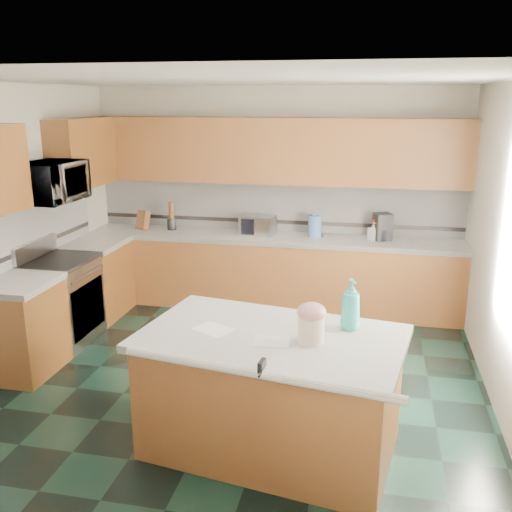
% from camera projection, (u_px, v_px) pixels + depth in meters
% --- Properties ---
extents(floor, '(4.60, 4.60, 0.00)m').
position_uv_depth(floor, '(233.00, 380.00, 5.35)').
color(floor, black).
rests_on(floor, ground).
extents(ceiling, '(4.60, 4.60, 0.00)m').
position_uv_depth(ceiling, '(229.00, 79.00, 4.63)').
color(ceiling, white).
rests_on(ceiling, ground).
extents(wall_back, '(4.60, 0.04, 2.70)m').
position_uv_depth(wall_back, '(276.00, 197.00, 7.18)').
color(wall_back, silver).
rests_on(wall_back, ground).
extents(wall_front, '(4.60, 0.04, 2.70)m').
position_uv_depth(wall_front, '(115.00, 352.00, 2.80)').
color(wall_front, silver).
rests_on(wall_front, ground).
extents(back_base_cab, '(4.60, 0.60, 0.86)m').
position_uv_depth(back_base_cab, '(271.00, 274.00, 7.12)').
color(back_base_cab, '#48270D').
rests_on(back_base_cab, ground).
extents(back_countertop, '(4.60, 0.64, 0.06)m').
position_uv_depth(back_countertop, '(271.00, 238.00, 7.00)').
color(back_countertop, white).
rests_on(back_countertop, back_base_cab).
extents(back_upper_cab, '(4.60, 0.33, 0.78)m').
position_uv_depth(back_upper_cab, '(274.00, 151.00, 6.85)').
color(back_upper_cab, '#48270D').
rests_on(back_upper_cab, wall_back).
extents(back_backsplash, '(4.60, 0.02, 0.63)m').
position_uv_depth(back_backsplash, '(276.00, 206.00, 7.18)').
color(back_backsplash, silver).
rests_on(back_backsplash, back_countertop).
extents(back_accent_band, '(4.60, 0.01, 0.05)m').
position_uv_depth(back_accent_band, '(276.00, 222.00, 7.23)').
color(back_accent_band, black).
rests_on(back_accent_band, back_countertop).
extents(left_base_cab_rear, '(0.60, 0.82, 0.86)m').
position_uv_depth(left_base_cab_rear, '(97.00, 281.00, 6.85)').
color(left_base_cab_rear, '#48270D').
rests_on(left_base_cab_rear, ground).
extents(left_counter_rear, '(0.64, 0.82, 0.06)m').
position_uv_depth(left_counter_rear, '(94.00, 244.00, 6.72)').
color(left_counter_rear, white).
rests_on(left_counter_rear, left_base_cab_rear).
extents(left_base_cab_front, '(0.60, 0.72, 0.86)m').
position_uv_depth(left_base_cab_front, '(22.00, 330.00, 5.40)').
color(left_base_cab_front, '#48270D').
rests_on(left_base_cab_front, ground).
extents(left_counter_front, '(0.64, 0.72, 0.06)m').
position_uv_depth(left_counter_front, '(16.00, 284.00, 5.28)').
color(left_counter_front, white).
rests_on(left_counter_front, left_base_cab_front).
extents(left_backsplash, '(0.02, 2.30, 0.63)m').
position_uv_depth(left_backsplash, '(33.00, 228.00, 5.99)').
color(left_backsplash, silver).
rests_on(left_backsplash, wall_left).
extents(left_accent_band, '(0.01, 2.30, 0.05)m').
position_uv_depth(left_accent_band, '(36.00, 246.00, 6.04)').
color(left_accent_band, black).
rests_on(left_accent_band, wall_left).
extents(left_upper_cab_rear, '(0.33, 1.09, 0.78)m').
position_uv_depth(left_upper_cab_rear, '(82.00, 153.00, 6.60)').
color(left_upper_cab_rear, '#48270D').
rests_on(left_upper_cab_rear, wall_left).
extents(range_body, '(0.60, 0.76, 0.88)m').
position_uv_depth(range_body, '(63.00, 302.00, 6.10)').
color(range_body, '#B7B7BC').
rests_on(range_body, ground).
extents(range_oven_door, '(0.02, 0.68, 0.55)m').
position_uv_depth(range_oven_door, '(88.00, 308.00, 6.05)').
color(range_oven_door, black).
rests_on(range_oven_door, range_body).
extents(range_cooktop, '(0.62, 0.78, 0.04)m').
position_uv_depth(range_cooktop, '(59.00, 261.00, 5.98)').
color(range_cooktop, black).
rests_on(range_cooktop, range_body).
extents(range_handle, '(0.02, 0.66, 0.02)m').
position_uv_depth(range_handle, '(88.00, 274.00, 5.95)').
color(range_handle, '#B7B7BC').
rests_on(range_handle, range_body).
extents(range_backguard, '(0.06, 0.76, 0.18)m').
position_uv_depth(range_backguard, '(35.00, 249.00, 6.00)').
color(range_backguard, '#B7B7BC').
rests_on(range_backguard, range_body).
extents(microwave, '(0.50, 0.73, 0.41)m').
position_uv_depth(microwave, '(51.00, 182.00, 5.75)').
color(microwave, '#B7B7BC').
rests_on(microwave, wall_left).
extents(island_base, '(1.90, 1.28, 0.86)m').
position_uv_depth(island_base, '(271.00, 396.00, 4.21)').
color(island_base, '#48270D').
rests_on(island_base, ground).
extents(island_top, '(2.01, 1.39, 0.06)m').
position_uv_depth(island_top, '(271.00, 338.00, 4.08)').
color(island_top, white).
rests_on(island_top, island_base).
extents(island_bullnose, '(1.85, 0.36, 0.06)m').
position_uv_depth(island_bullnose, '(256.00, 374.00, 3.56)').
color(island_bullnose, white).
rests_on(island_bullnose, island_base).
extents(treat_jar, '(0.24, 0.24, 0.19)m').
position_uv_depth(treat_jar, '(311.00, 329.00, 3.92)').
color(treat_jar, beige).
rests_on(treat_jar, island_top).
extents(treat_jar_lid, '(0.20, 0.20, 0.13)m').
position_uv_depth(treat_jar_lid, '(311.00, 312.00, 3.89)').
color(treat_jar_lid, '#C97F84').
rests_on(treat_jar_lid, treat_jar).
extents(treat_jar_knob, '(0.07, 0.02, 0.02)m').
position_uv_depth(treat_jar_knob, '(312.00, 306.00, 3.88)').
color(treat_jar_knob, tan).
rests_on(treat_jar_knob, treat_jar_lid).
extents(treat_jar_knob_end_l, '(0.04, 0.04, 0.04)m').
position_uv_depth(treat_jar_knob_end_l, '(307.00, 305.00, 3.88)').
color(treat_jar_knob_end_l, tan).
rests_on(treat_jar_knob_end_l, treat_jar_lid).
extents(treat_jar_knob_end_r, '(0.04, 0.04, 0.04)m').
position_uv_depth(treat_jar_knob_end_r, '(317.00, 306.00, 3.87)').
color(treat_jar_knob_end_r, tan).
rests_on(treat_jar_knob_end_r, treat_jar_lid).
extents(soap_bottle_island, '(0.19, 0.19, 0.38)m').
position_uv_depth(soap_bottle_island, '(351.00, 304.00, 4.13)').
color(soap_bottle_island, teal).
rests_on(soap_bottle_island, island_top).
extents(paper_sheet_a, '(0.26, 0.20, 0.00)m').
position_uv_depth(paper_sheet_a, '(271.00, 342.00, 3.95)').
color(paper_sheet_a, white).
rests_on(paper_sheet_a, island_top).
extents(paper_sheet_b, '(0.34, 0.31, 0.00)m').
position_uv_depth(paper_sheet_b, '(213.00, 329.00, 4.16)').
color(paper_sheet_b, white).
rests_on(paper_sheet_b, island_top).
extents(clamp_body, '(0.04, 0.10, 0.09)m').
position_uv_depth(clamp_body, '(262.00, 367.00, 3.56)').
color(clamp_body, black).
rests_on(clamp_body, island_top).
extents(clamp_handle, '(0.02, 0.07, 0.02)m').
position_uv_depth(clamp_handle, '(260.00, 374.00, 3.51)').
color(clamp_handle, black).
rests_on(clamp_handle, island_top).
extents(knife_block, '(0.17, 0.21, 0.26)m').
position_uv_depth(knife_block, '(143.00, 220.00, 7.34)').
color(knife_block, '#472814').
rests_on(knife_block, back_countertop).
extents(utensil_crock, '(0.12, 0.12, 0.14)m').
position_uv_depth(utensil_crock, '(172.00, 224.00, 7.31)').
color(utensil_crock, black).
rests_on(utensil_crock, back_countertop).
extents(utensil_bundle, '(0.07, 0.07, 0.21)m').
position_uv_depth(utensil_bundle, '(171.00, 210.00, 7.26)').
color(utensil_bundle, '#472814').
rests_on(utensil_bundle, utensil_crock).
extents(toaster_oven, '(0.45, 0.34, 0.23)m').
position_uv_depth(toaster_oven, '(258.00, 225.00, 7.04)').
color(toaster_oven, '#B7B7BC').
rests_on(toaster_oven, back_countertop).
extents(toaster_oven_door, '(0.36, 0.01, 0.19)m').
position_uv_depth(toaster_oven_door, '(256.00, 227.00, 6.92)').
color(toaster_oven_door, black).
rests_on(toaster_oven_door, toaster_oven).
extents(paper_towel, '(0.12, 0.12, 0.27)m').
position_uv_depth(paper_towel, '(317.00, 225.00, 6.94)').
color(paper_towel, white).
rests_on(paper_towel, back_countertop).
extents(paper_towel_base, '(0.18, 0.18, 0.01)m').
position_uv_depth(paper_towel_base, '(316.00, 235.00, 6.98)').
color(paper_towel_base, '#B7B7BC').
rests_on(paper_towel_base, back_countertop).
extents(water_jug, '(0.16, 0.16, 0.27)m').
position_uv_depth(water_jug, '(315.00, 226.00, 6.91)').
color(water_jug, '#5581C1').
rests_on(water_jug, back_countertop).
extents(water_jug_neck, '(0.08, 0.08, 0.04)m').
position_uv_depth(water_jug_neck, '(315.00, 214.00, 6.87)').
color(water_jug_neck, '#5581C1').
rests_on(water_jug_neck, water_jug).
extents(coffee_maker, '(0.25, 0.26, 0.32)m').
position_uv_depth(coffee_maker, '(382.00, 227.00, 6.76)').
color(coffee_maker, black).
rests_on(coffee_maker, back_countertop).
extents(coffee_carafe, '(0.13, 0.13, 0.13)m').
position_uv_depth(coffee_carafe, '(382.00, 235.00, 6.74)').
color(coffee_carafe, black).
rests_on(coffee_carafe, back_countertop).
extents(soap_bottle_back, '(0.14, 0.14, 0.21)m').
position_uv_depth(soap_bottle_back, '(373.00, 231.00, 6.77)').
color(soap_bottle_back, white).
rests_on(soap_bottle_back, back_countertop).
extents(soap_back_cap, '(0.02, 0.02, 0.03)m').
position_uv_depth(soap_back_cap, '(374.00, 221.00, 6.74)').
color(soap_back_cap, red).
rests_on(soap_back_cap, soap_bottle_back).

